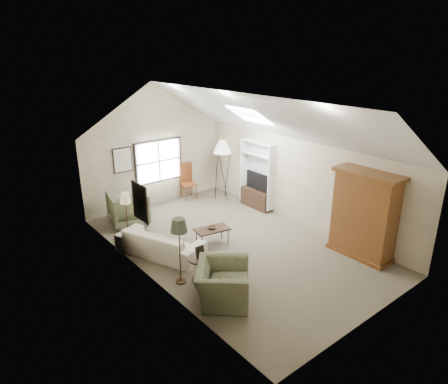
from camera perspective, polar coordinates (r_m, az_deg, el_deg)
room_shell at (r=9.69m, az=1.50°, el=9.45°), size 5.01×8.01×4.00m
window at (r=13.33m, az=-9.32°, el=4.38°), size 1.72×0.08×1.42m
skylight at (r=11.20m, az=3.65°, el=10.92°), size 0.80×1.20×0.52m
wall_art at (r=10.66m, az=-13.18°, el=1.70°), size 1.97×3.71×0.88m
armoire at (r=10.41m, az=19.41°, el=-3.09°), size 0.60×1.50×2.20m
tv_alcove at (r=12.87m, az=4.79°, el=2.61°), size 0.32×1.30×2.10m
media_console at (r=13.13m, az=4.62°, el=-0.95°), size 0.34×1.18×0.60m
tv_panel at (r=12.92m, az=4.69°, el=1.62°), size 0.05×0.90×0.55m
sofa at (r=10.29m, az=-9.09°, el=-7.14°), size 1.70×2.44×0.66m
armchair_near at (r=8.45m, az=-0.20°, el=-12.87°), size 1.60×1.62×0.79m
armchair_far at (r=12.16m, az=-13.55°, el=-2.25°), size 1.24×1.26×0.98m
coffee_table at (r=10.70m, az=-1.70°, el=-6.35°), size 0.98×0.66×0.46m
bowl at (r=10.59m, az=-1.71°, el=-5.10°), size 0.25×0.25×0.05m
side_table at (r=9.16m, az=-3.39°, el=-10.87°), size 0.75×0.75×0.57m
side_chair at (r=13.85m, az=-5.08°, el=1.54°), size 0.55×0.55×1.23m
tripod_lamp at (r=13.53m, az=-0.24°, el=3.17°), size 0.79×0.79×2.12m
dark_lamp at (r=8.87m, az=-6.34°, el=-8.32°), size 0.50×0.50×1.59m
tan_lamp at (r=10.98m, az=-13.71°, el=-3.47°), size 0.37×0.37×1.42m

